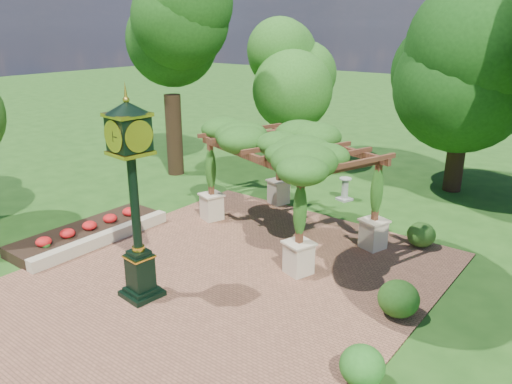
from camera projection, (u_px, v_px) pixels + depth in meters
The scene contains 13 objects.
ground at pixel (197, 297), 12.89m from camera, with size 120.00×120.00×0.00m, color #1E4714.
brick_plaza at pixel (222, 281), 13.63m from camera, with size 10.00×12.00×0.04m, color brown.
border_wall at pixel (104, 239), 15.87m from camera, with size 0.35×5.00×0.40m, color #C6B793.
flower_bed at pixel (87, 233), 16.40m from camera, with size 1.50×5.00×0.36m, color red.
pedestal_clock at pixel (133, 185), 11.92m from camera, with size 1.10×1.10×5.11m.
pergola at pixel (288, 147), 15.85m from camera, with size 6.56×5.17×3.61m.
sundial at pixel (345, 191), 19.82m from camera, with size 0.64×0.64×0.92m.
shrub_front at pixel (362, 366), 9.63m from camera, with size 0.89×0.89×0.80m, color #23601B.
shrub_mid at pixel (399, 299), 11.88m from camera, with size 0.99×0.99×0.89m, color #275718.
shrub_back at pixel (421, 235), 15.61m from camera, with size 0.87×0.87×0.79m, color #2D5B1A.
tree_west_near at pixel (168, 28), 21.40m from camera, with size 4.06×4.06×9.51m.
tree_west_far at pixel (294, 71), 24.96m from camera, with size 3.96×3.96×6.45m.
tree_north at pixel (468, 61), 19.46m from camera, with size 4.96×4.96×7.71m.
Camera 1 is at (8.16, -8.01, 6.71)m, focal length 35.00 mm.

